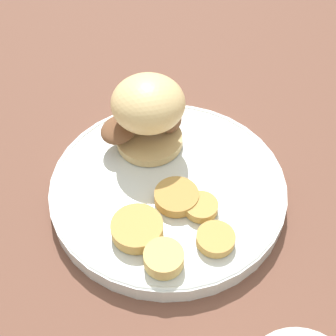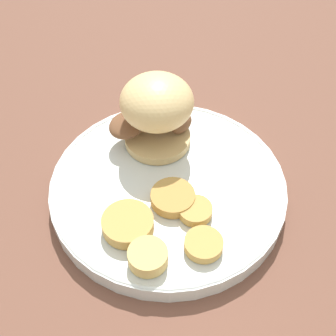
{
  "view_description": "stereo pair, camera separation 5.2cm",
  "coord_description": "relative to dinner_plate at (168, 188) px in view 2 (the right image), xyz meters",
  "views": [
    {
      "loc": [
        -0.18,
        -0.29,
        0.44
      ],
      "look_at": [
        0.0,
        0.0,
        0.05
      ],
      "focal_mm": 50.0,
      "sensor_mm": 36.0,
      "label": 1
    },
    {
      "loc": [
        -0.13,
        -0.32,
        0.44
      ],
      "look_at": [
        0.0,
        0.0,
        0.05
      ],
      "focal_mm": 50.0,
      "sensor_mm": 36.0,
      "label": 2
    }
  ],
  "objects": [
    {
      "name": "ground_plane",
      "position": [
        0.0,
        0.0,
        -0.01
      ],
      "size": [
        4.0,
        4.0,
        0.0
      ],
      "primitive_type": "plane",
      "color": "brown"
    },
    {
      "name": "dinner_plate",
      "position": [
        0.0,
        0.0,
        0.0
      ],
      "size": [
        0.28,
        0.28,
        0.02
      ],
      "color": "silver",
      "rests_on": "ground_plane"
    },
    {
      "name": "sandwich",
      "position": [
        0.01,
        0.07,
        0.06
      ],
      "size": [
        0.11,
        0.1,
        0.09
      ],
      "color": "tan",
      "rests_on": "dinner_plate"
    },
    {
      "name": "potato_round_0",
      "position": [
        -0.06,
        -0.04,
        0.02
      ],
      "size": [
        0.06,
        0.06,
        0.02
      ],
      "primitive_type": "cylinder",
      "color": "tan",
      "rests_on": "dinner_plate"
    },
    {
      "name": "potato_round_1",
      "position": [
        -0.06,
        -0.09,
        0.02
      ],
      "size": [
        0.04,
        0.04,
        0.02
      ],
      "primitive_type": "cylinder",
      "color": "#DBB766",
      "rests_on": "dinner_plate"
    },
    {
      "name": "potato_round_2",
      "position": [
        0.0,
        -0.09,
        0.02
      ],
      "size": [
        0.04,
        0.04,
        0.01
      ],
      "primitive_type": "cylinder",
      "color": "tan",
      "rests_on": "dinner_plate"
    },
    {
      "name": "potato_round_3",
      "position": [
        -0.01,
        -0.03,
        0.02
      ],
      "size": [
        0.05,
        0.05,
        0.01
      ],
      "primitive_type": "cylinder",
      "color": "#BC8942",
      "rests_on": "dinner_plate"
    },
    {
      "name": "potato_round_4",
      "position": [
        0.01,
        -0.05,
        0.02
      ],
      "size": [
        0.04,
        0.04,
        0.01
      ],
      "primitive_type": "cylinder",
      "color": "tan",
      "rests_on": "dinner_plate"
    }
  ]
}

